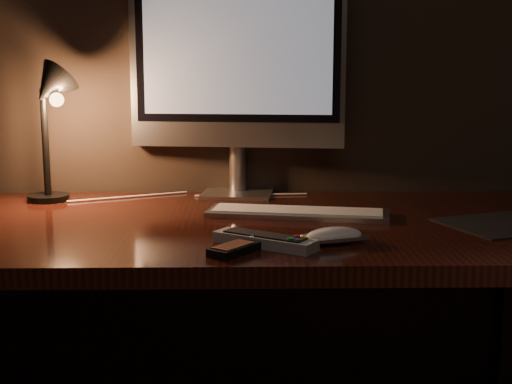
{
  "coord_description": "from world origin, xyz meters",
  "views": [
    {
      "loc": [
        -0.0,
        0.28,
        1.1
      ],
      "look_at": [
        0.03,
        1.73,
        0.84
      ],
      "focal_mm": 50.0,
      "sensor_mm": 36.0,
      "label": 1
    }
  ],
  "objects_px": {
    "monitor": "(237,63)",
    "tv_remote": "(265,240)",
    "media_remote": "(238,247)",
    "desk_lamp": "(50,107)",
    "desk": "(243,267)",
    "keyboard": "(297,213)",
    "mouse": "(334,238)"
  },
  "relations": [
    {
      "from": "keyboard",
      "to": "tv_remote",
      "type": "relative_size",
      "value": 2.05
    },
    {
      "from": "monitor",
      "to": "keyboard",
      "type": "relative_size",
      "value": 1.42
    },
    {
      "from": "desk",
      "to": "desk_lamp",
      "type": "distance_m",
      "value": 0.63
    },
    {
      "from": "mouse",
      "to": "desk_lamp",
      "type": "relative_size",
      "value": 0.33
    },
    {
      "from": "desk",
      "to": "keyboard",
      "type": "height_order",
      "value": "keyboard"
    },
    {
      "from": "keyboard",
      "to": "desk",
      "type": "bearing_deg",
      "value": -177.4
    },
    {
      "from": "desk",
      "to": "tv_remote",
      "type": "relative_size",
      "value": 7.75
    },
    {
      "from": "mouse",
      "to": "media_remote",
      "type": "distance_m",
      "value": 0.2
    },
    {
      "from": "desk",
      "to": "monitor",
      "type": "bearing_deg",
      "value": 93.17
    },
    {
      "from": "desk_lamp",
      "to": "mouse",
      "type": "bearing_deg",
      "value": -12.1
    },
    {
      "from": "desk_lamp",
      "to": "keyboard",
      "type": "bearing_deg",
      "value": 5.4
    },
    {
      "from": "monitor",
      "to": "tv_remote",
      "type": "relative_size",
      "value": 2.9
    },
    {
      "from": "media_remote",
      "to": "desk_lamp",
      "type": "bearing_deg",
      "value": 81.81
    },
    {
      "from": "mouse",
      "to": "monitor",
      "type": "bearing_deg",
      "value": 91.84
    },
    {
      "from": "media_remote",
      "to": "desk",
      "type": "bearing_deg",
      "value": 36.76
    },
    {
      "from": "media_remote",
      "to": "tv_remote",
      "type": "relative_size",
      "value": 0.64
    },
    {
      "from": "monitor",
      "to": "desk",
      "type": "bearing_deg",
      "value": -79.03
    },
    {
      "from": "tv_remote",
      "to": "desk_lamp",
      "type": "relative_size",
      "value": 0.57
    },
    {
      "from": "tv_remote",
      "to": "desk_lamp",
      "type": "height_order",
      "value": "desk_lamp"
    },
    {
      "from": "monitor",
      "to": "mouse",
      "type": "bearing_deg",
      "value": -62.42
    },
    {
      "from": "media_remote",
      "to": "desk_lamp",
      "type": "xyz_separation_m",
      "value": [
        -0.47,
        0.5,
        0.24
      ]
    },
    {
      "from": "desk",
      "to": "keyboard",
      "type": "relative_size",
      "value": 3.79
    },
    {
      "from": "mouse",
      "to": "desk_lamp",
      "type": "bearing_deg",
      "value": 128.76
    },
    {
      "from": "keyboard",
      "to": "monitor",
      "type": "bearing_deg",
      "value": 127.98
    },
    {
      "from": "desk",
      "to": "monitor",
      "type": "xyz_separation_m",
      "value": [
        -0.01,
        0.26,
        0.48
      ]
    },
    {
      "from": "desk",
      "to": "keyboard",
      "type": "distance_m",
      "value": 0.19
    },
    {
      "from": "desk",
      "to": "tv_remote",
      "type": "height_order",
      "value": "tv_remote"
    },
    {
      "from": "monitor",
      "to": "media_remote",
      "type": "relative_size",
      "value": 4.52
    },
    {
      "from": "monitor",
      "to": "tv_remote",
      "type": "xyz_separation_m",
      "value": [
        0.06,
        -0.56,
        -0.34
      ]
    },
    {
      "from": "keyboard",
      "to": "mouse",
      "type": "relative_size",
      "value": 3.59
    },
    {
      "from": "keyboard",
      "to": "desk_lamp",
      "type": "xyz_separation_m",
      "value": [
        -0.61,
        0.17,
        0.24
      ]
    },
    {
      "from": "tv_remote",
      "to": "mouse",
      "type": "bearing_deg",
      "value": 42.0
    }
  ]
}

